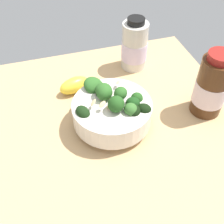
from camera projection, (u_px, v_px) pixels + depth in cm
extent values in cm
cube|color=tan|center=(109.00, 132.00, 66.47)|extent=(65.59, 65.59, 3.20)
cylinder|color=silver|center=(112.00, 121.00, 65.51)|extent=(9.89, 9.89, 1.65)
cylinder|color=silver|center=(112.00, 112.00, 63.15)|extent=(17.99, 17.99, 4.95)
cylinder|color=beige|center=(112.00, 105.00, 61.67)|extent=(15.35, 15.35, 0.80)
cylinder|color=#3C7A32|center=(137.00, 103.00, 63.61)|extent=(1.44, 1.36, 1.32)
ellipsoid|color=#23511C|center=(137.00, 98.00, 62.56)|extent=(4.40, 4.40, 3.85)
cylinder|color=#2F662B|center=(104.00, 98.00, 62.58)|extent=(1.67, 1.51, 1.43)
ellipsoid|color=#2D6023|center=(104.00, 93.00, 61.44)|extent=(4.75, 5.26, 4.27)
cylinder|color=#4A8F3C|center=(143.00, 113.00, 61.34)|extent=(1.28, 1.27, 1.03)
ellipsoid|color=black|center=(144.00, 109.00, 60.42)|extent=(4.95, 4.70, 3.79)
cylinder|color=#4A8F3C|center=(84.00, 119.00, 60.36)|extent=(1.93, 1.60, 1.91)
ellipsoid|color=black|center=(83.00, 114.00, 59.14)|extent=(4.57, 4.74, 3.82)
cylinder|color=#589D47|center=(97.00, 92.00, 66.53)|extent=(1.46, 1.69, 1.43)
ellipsoid|color=#194216|center=(97.00, 87.00, 65.51)|extent=(3.95, 3.97, 2.51)
cylinder|color=#589D47|center=(116.00, 110.00, 59.96)|extent=(1.80, 1.84, 1.79)
ellipsoid|color=#23511C|center=(116.00, 104.00, 58.69)|extent=(4.68, 5.25, 5.24)
cylinder|color=#2F662B|center=(132.00, 109.00, 62.24)|extent=(1.83, 1.69, 1.66)
ellipsoid|color=#194216|center=(133.00, 103.00, 61.06)|extent=(4.78, 4.51, 3.49)
cylinder|color=#2F662B|center=(120.00, 98.00, 62.41)|extent=(1.57, 1.48, 1.45)
ellipsoid|color=#2D6023|center=(121.00, 93.00, 61.30)|extent=(4.49, 4.96, 3.88)
cylinder|color=#2F662B|center=(105.00, 97.00, 64.23)|extent=(1.76, 1.93, 1.40)
ellipsoid|color=black|center=(105.00, 91.00, 62.98)|extent=(5.07, 3.79, 4.31)
cylinder|color=#3C7A32|center=(130.00, 115.00, 60.29)|extent=(1.24, 1.21, 1.42)
ellipsoid|color=#386B2B|center=(131.00, 109.00, 59.14)|extent=(3.67, 4.26, 3.47)
cylinder|color=#3C7A32|center=(94.00, 91.00, 66.21)|extent=(1.69, 1.68, 1.51)
ellipsoid|color=#2D6023|center=(94.00, 86.00, 64.95)|extent=(5.57, 5.72, 5.50)
cylinder|color=#589D47|center=(133.00, 115.00, 60.47)|extent=(1.71, 1.65, 1.29)
ellipsoid|color=black|center=(134.00, 110.00, 59.43)|extent=(3.57, 3.88, 3.57)
cylinder|color=#4A8F3C|center=(106.00, 96.00, 63.35)|extent=(1.83, 1.85, 1.62)
ellipsoid|color=#2D6023|center=(106.00, 90.00, 61.95)|extent=(5.27, 5.02, 3.80)
ellipsoid|color=#DBBC84|center=(102.00, 104.00, 58.66)|extent=(1.70, 2.07, 1.27)
ellipsoid|color=#DBBC84|center=(118.00, 82.00, 64.27)|extent=(2.03, 1.68, 0.95)
ellipsoid|color=#DBBC84|center=(93.00, 103.00, 59.47)|extent=(1.91, 1.88, 1.34)
ellipsoid|color=#DBBC84|center=(107.00, 108.00, 59.77)|extent=(2.02, 1.52, 0.71)
ellipsoid|color=yellow|center=(74.00, 85.00, 72.80)|extent=(6.23, 8.94, 4.18)
cylinder|color=#472814|center=(211.00, 87.00, 64.22)|extent=(7.43, 7.43, 14.74)
cylinder|color=maroon|center=(221.00, 57.00, 58.36)|extent=(5.81, 5.81, 1.67)
cylinder|color=silver|center=(210.00, 91.00, 65.23)|extent=(7.58, 7.58, 5.68)
cylinder|color=beige|center=(134.00, 46.00, 77.51)|extent=(7.11, 7.11, 13.43)
cylinder|color=black|center=(136.00, 21.00, 72.17)|extent=(4.68, 4.68, 1.52)
cylinder|color=silver|center=(134.00, 50.00, 78.49)|extent=(7.25, 7.25, 5.31)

